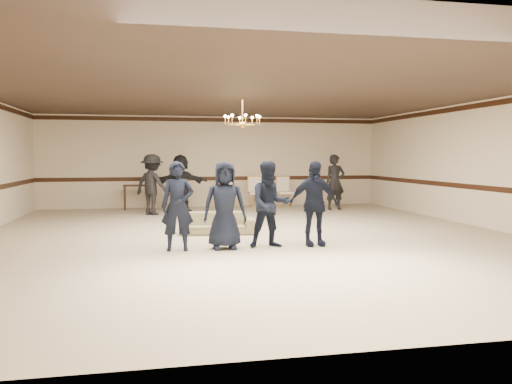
% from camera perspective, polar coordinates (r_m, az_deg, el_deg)
% --- Properties ---
extents(room, '(12.01, 14.01, 3.21)m').
position_cam_1_polar(room, '(11.57, -0.63, 2.99)').
color(room, '#B5AB8B').
rests_on(room, ground).
extents(chair_rail, '(12.00, 0.02, 0.14)m').
position_cam_1_polar(chair_rail, '(18.49, -4.70, 1.50)').
color(chair_rail, black).
rests_on(chair_rail, wall_back).
extents(crown_molding, '(12.00, 0.02, 0.14)m').
position_cam_1_polar(crown_molding, '(18.52, -4.74, 7.94)').
color(crown_molding, black).
rests_on(crown_molding, wall_back).
extents(chandelier, '(0.94, 0.94, 0.89)m').
position_cam_1_polar(chandelier, '(12.59, -1.50, 8.88)').
color(chandelier, gold).
rests_on(chandelier, ceiling).
extents(boy_a, '(0.66, 0.47, 1.70)m').
position_cam_1_polar(boy_a, '(9.93, -8.63, -1.54)').
color(boy_a, black).
rests_on(boy_a, floor).
extents(boy_b, '(0.85, 0.56, 1.70)m').
position_cam_1_polar(boy_b, '(10.01, -3.47, -1.46)').
color(boy_b, black).
rests_on(boy_b, floor).
extents(boy_c, '(0.83, 0.65, 1.70)m').
position_cam_1_polar(boy_c, '(10.17, 1.55, -1.37)').
color(boy_c, black).
rests_on(boy_c, floor).
extents(boy_d, '(1.01, 0.43, 1.70)m').
position_cam_1_polar(boy_d, '(10.41, 6.39, -1.27)').
color(boy_d, black).
rests_on(boy_d, floor).
extents(settee, '(1.77, 0.83, 0.50)m').
position_cam_1_polar(settee, '(12.04, -4.35, -3.43)').
color(settee, '#7C7852').
rests_on(settee, floor).
extents(adult_left, '(1.37, 1.28, 1.85)m').
position_cam_1_polar(adult_left, '(16.11, -11.36, 0.80)').
color(adult_left, black).
rests_on(adult_left, floor).
extents(adult_mid, '(1.77, 0.74, 1.85)m').
position_cam_1_polar(adult_mid, '(16.84, -8.30, 0.97)').
color(adult_mid, black).
rests_on(adult_mid, floor).
extents(adult_right, '(0.69, 0.46, 1.85)m').
position_cam_1_polar(adult_right, '(17.48, 8.71, 1.08)').
color(adult_right, black).
rests_on(adult_right, floor).
extents(banquet_chair_left, '(0.54, 0.54, 1.06)m').
position_cam_1_polar(banquet_chair_left, '(17.76, -3.12, -0.12)').
color(banquet_chair_left, beige).
rests_on(banquet_chair_left, floor).
extents(banquet_chair_mid, '(0.54, 0.54, 1.06)m').
position_cam_1_polar(banquet_chair_mid, '(17.94, 0.04, -0.07)').
color(banquet_chair_mid, beige).
rests_on(banquet_chair_mid, floor).
extents(banquet_chair_right, '(0.56, 0.56, 1.06)m').
position_cam_1_polar(banquet_chair_right, '(18.16, 3.14, -0.03)').
color(banquet_chair_right, beige).
rests_on(banquet_chair_right, floor).
extents(console_table, '(1.02, 0.46, 0.84)m').
position_cam_1_polar(console_table, '(17.79, -12.82, -0.55)').
color(console_table, black).
rests_on(console_table, floor).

